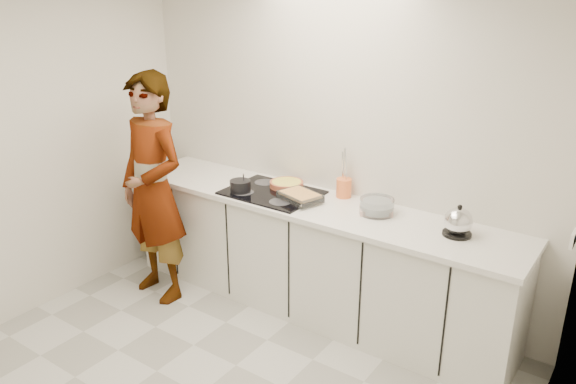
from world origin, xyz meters
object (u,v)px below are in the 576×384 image
Objects in this scene: hob at (272,193)px; utensil_crock at (344,188)px; cook at (153,189)px; mixing_bowl at (377,207)px; saucepan at (240,186)px; baking_dish at (300,196)px; tart_dish at (287,184)px; kettle at (458,222)px.

utensil_crock reaches higher than hob.
cook is at bearing -147.22° from hob.
mixing_bowl is at bearing 26.85° from cook.
baking_dish is at bearing 12.89° from saucepan.
saucepan is 0.50m from baking_dish.
utensil_crock reaches higher than baking_dish.
tart_dish is 1.47× the size of kettle.
cook reaches higher than baking_dish.
hob is 4.89× the size of utensil_crock.
tart_dish is 0.93× the size of baking_dish.
kettle is at bearing -3.57° from tart_dish.
kettle is (1.46, 0.07, 0.08)m from hob.
tart_dish is at bearing -168.34° from utensil_crock.
hob is 0.29m from baking_dish.
hob is 0.87m from mixing_bowl.
cook reaches higher than utensil_crock.
saucepan is 1.09m from mixing_bowl.
utensil_crock is (0.47, 0.10, 0.03)m from tart_dish.
hob is at bearing 174.57° from baking_dish.
hob is 0.26m from saucepan.
tart_dish is 0.18× the size of cook.
baking_dish is (0.26, -0.19, 0.01)m from tart_dish.
mixing_bowl reaches higher than hob.
mixing_bowl is 0.17× the size of cook.
mixing_bowl reaches higher than baking_dish.
baking_dish is 2.42× the size of utensil_crock.
saucepan reaches higher than mixing_bowl.
cook is at bearing -159.74° from mixing_bowl.
mixing_bowl is (0.58, 0.13, 0.01)m from baking_dish.
cook reaches higher than tart_dish.
kettle is at bearing -2.76° from mixing_bowl.
cook reaches higher than saucepan.
cook is at bearing -155.78° from baking_dish.
kettle is (1.67, 0.21, 0.03)m from saucepan.
mixing_bowl is 1.77m from cook.
baking_dish is 1.58× the size of kettle.
saucepan is 1.68m from kettle.
utensil_crock is at bearing 29.29° from saucepan.
tart_dish is at bearing 176.43° from kettle.
saucepan reaches higher than baking_dish.
mixing_bowl is at bearing 6.56° from hob.
hob is at bearing 33.89° from saucepan.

